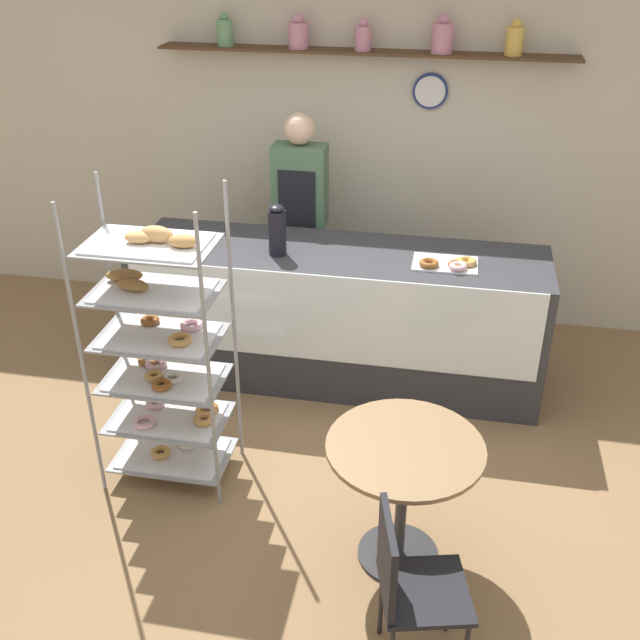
% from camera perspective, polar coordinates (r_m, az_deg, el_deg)
% --- Properties ---
extents(ground_plane, '(14.00, 14.00, 0.00)m').
position_cam_1_polar(ground_plane, '(4.76, -0.87, -11.14)').
color(ground_plane, olive).
extents(back_wall, '(10.00, 0.30, 2.70)m').
position_cam_1_polar(back_wall, '(6.05, 3.34, 12.71)').
color(back_wall, beige).
rests_on(back_wall, ground_plane).
extents(display_counter, '(2.86, 0.78, 1.00)m').
position_cam_1_polar(display_counter, '(5.35, 1.40, 0.34)').
color(display_counter, '#333338').
rests_on(display_counter, ground_plane).
extents(pastry_rack, '(0.74, 0.49, 1.81)m').
position_cam_1_polar(pastry_rack, '(4.33, -11.91, -2.47)').
color(pastry_rack, gray).
rests_on(pastry_rack, ground_plane).
extents(person_worker, '(0.40, 0.23, 1.77)m').
position_cam_1_polar(person_worker, '(5.75, -1.51, 7.85)').
color(person_worker, '#282833').
rests_on(person_worker, ground_plane).
extents(cafe_table, '(0.79, 0.79, 0.75)m').
position_cam_1_polar(cafe_table, '(3.86, 6.38, -11.55)').
color(cafe_table, '#262628').
rests_on(cafe_table, ground_plane).
extents(cafe_chair, '(0.46, 0.46, 0.88)m').
position_cam_1_polar(cafe_chair, '(3.42, 6.62, -19.08)').
color(cafe_chair, black).
rests_on(cafe_chair, ground_plane).
extents(coffee_carafe, '(0.12, 0.12, 0.35)m').
position_cam_1_polar(coffee_carafe, '(5.03, -3.28, 6.83)').
color(coffee_carafe, black).
rests_on(coffee_carafe, display_counter).
extents(donut_tray_counter, '(0.43, 0.28, 0.05)m').
position_cam_1_polar(donut_tray_counter, '(4.98, 9.92, 4.26)').
color(donut_tray_counter, silver).
rests_on(donut_tray_counter, display_counter).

